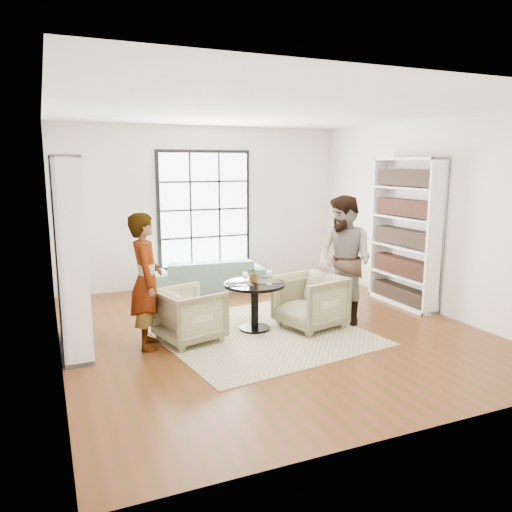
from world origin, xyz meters
name	(u,v)px	position (x,y,z in m)	size (l,w,h in m)	color
ground	(269,329)	(0.00, 0.00, 0.00)	(6.00, 6.00, 0.00)	#5B2B15
room_shell	(254,236)	(0.00, 0.54, 1.26)	(6.00, 6.01, 6.00)	silver
rug	(261,333)	(-0.19, -0.13, 0.01)	(2.61, 2.61, 0.01)	tan
pedestal_table	(255,296)	(-0.20, 0.05, 0.49)	(0.85, 0.85, 0.68)	black
sofa	(208,275)	(-0.12, 2.45, 0.29)	(2.01, 0.78, 0.59)	gray
armchair_left	(190,315)	(-1.15, -0.01, 0.35)	(0.75, 0.78, 0.71)	tan
armchair_right	(310,301)	(0.57, -0.14, 0.38)	(0.81, 0.83, 0.76)	tan
person_left	(146,281)	(-1.70, -0.01, 0.86)	(0.63, 0.41, 1.72)	gray
person_right	(344,260)	(1.12, -0.14, 0.93)	(0.90, 0.70, 1.86)	gray
placemat_left	(239,284)	(-0.43, 0.07, 0.68)	(0.34, 0.26, 0.01)	#272422
placemat_right	(268,282)	(-0.01, 0.04, 0.68)	(0.34, 0.26, 0.01)	#272422
cutlery_left	(239,284)	(-0.43, 0.07, 0.69)	(0.14, 0.22, 0.01)	silver
cutlery_right	(268,281)	(-0.01, 0.04, 0.69)	(0.14, 0.22, 0.01)	silver
wine_glass_left	(245,276)	(-0.39, -0.07, 0.82)	(0.09, 0.09, 0.20)	silver
wine_glass_right	(269,274)	(-0.05, -0.10, 0.82)	(0.09, 0.09, 0.20)	silver
flower_centerpiece	(255,274)	(-0.18, 0.10, 0.79)	(0.21, 0.18, 0.23)	gray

